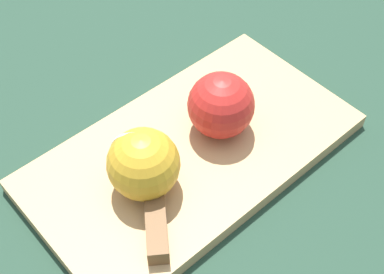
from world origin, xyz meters
name	(u,v)px	position (x,y,z in m)	size (l,w,h in m)	color
ground_plane	(192,157)	(0.00, 0.00, 0.00)	(4.00, 4.00, 0.00)	#1E3828
cutting_board	(192,152)	(0.00, 0.00, 0.01)	(0.43, 0.24, 0.02)	tan
apple_half_left	(221,106)	(-0.05, 0.00, 0.06)	(0.09, 0.09, 0.09)	red
apple_half_right	(144,164)	(0.08, 0.01, 0.06)	(0.09, 0.09, 0.09)	gold
knife	(156,224)	(0.11, 0.06, 0.03)	(0.12, 0.16, 0.02)	silver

